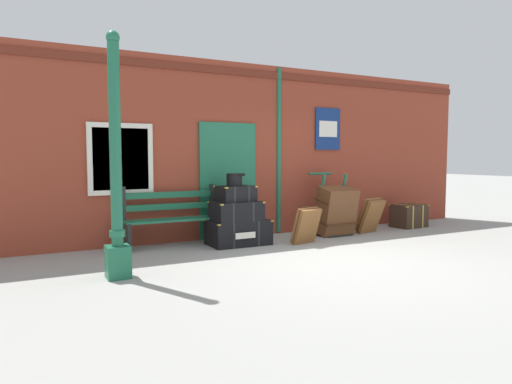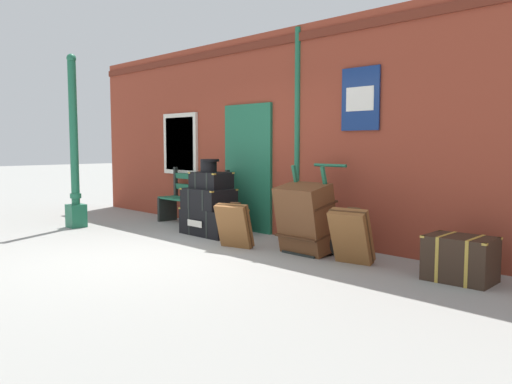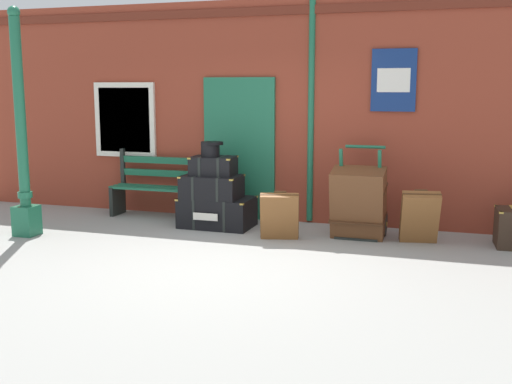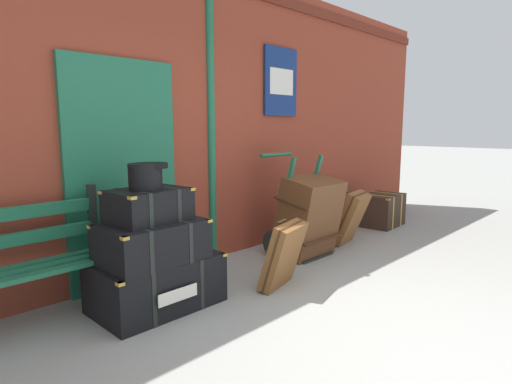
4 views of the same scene
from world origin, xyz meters
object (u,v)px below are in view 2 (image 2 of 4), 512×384
steamer_trunk_middle (209,198)px  corner_trunk (460,259)px  steamer_trunk_top (211,180)px  suitcase_slate (234,226)px  round_hatbox (209,165)px  lamp_post (75,162)px  platform_bench (194,200)px  steamer_trunk_base (214,221)px  large_brown_trunk (306,218)px  suitcase_umber (351,236)px  porters_trolley (314,232)px

steamer_trunk_middle → corner_trunk: size_ratio=1.13×
steamer_trunk_middle → steamer_trunk_top: bearing=80.8°
suitcase_slate → corner_trunk: size_ratio=0.89×
steamer_trunk_middle → round_hatbox: 0.54m
lamp_post → platform_bench: bearing=53.9°
steamer_trunk_middle → suitcase_slate: bearing=-21.4°
platform_bench → steamer_trunk_base: platform_bench is taller
steamer_trunk_top → lamp_post: bearing=-150.0°
large_brown_trunk → corner_trunk: bearing=4.0°
steamer_trunk_middle → platform_bench: bearing=155.9°
platform_bench → steamer_trunk_top: platform_bench is taller
steamer_trunk_top → corner_trunk: size_ratio=0.88×
steamer_trunk_middle → suitcase_umber: 2.85m
lamp_post → platform_bench: (1.20, 1.65, -0.68)m
round_hatbox → suitcase_slate: 1.46m
large_brown_trunk → corner_trunk: 2.06m
suitcase_slate → suitcase_umber: bearing=11.5°
large_brown_trunk → steamer_trunk_top: bearing=178.3°
porters_trolley → suitcase_umber: 0.83m
lamp_post → large_brown_trunk: size_ratio=3.14×
suitcase_umber → suitcase_slate: (-1.73, -0.35, -0.03)m
round_hatbox → suitcase_umber: size_ratio=0.46×
steamer_trunk_top → steamer_trunk_base: bearing=1.3°
platform_bench → round_hatbox: size_ratio=5.06×
round_hatbox → large_brown_trunk: bearing=-1.1°
corner_trunk → steamer_trunk_base: bearing=-178.9°
porters_trolley → lamp_post: bearing=-162.0°
round_hatbox → suitcase_slate: size_ratio=0.49×
steamer_trunk_middle → round_hatbox: size_ratio=2.58×
suitcase_slate → lamp_post: bearing=-166.7°
suitcase_slate → steamer_trunk_base: bearing=155.3°
round_hatbox → corner_trunk: 4.21m
platform_bench → porters_trolley: porters_trolley is taller
large_brown_trunk → lamp_post: bearing=-164.2°
steamer_trunk_top → round_hatbox: 0.25m
platform_bench → steamer_trunk_base: (1.03, -0.39, -0.23)m
platform_bench → corner_trunk: 5.08m
steamer_trunk_middle → porters_trolley: (2.06, 0.16, -0.31)m
steamer_trunk_middle → large_brown_trunk: 2.06m
steamer_trunk_middle → suitcase_slate: steamer_trunk_middle is taller
round_hatbox → lamp_post: bearing=-150.2°
suitcase_umber → steamer_trunk_top: bearing=177.4°
round_hatbox → porters_trolley: bearing=3.9°
suitcase_umber → suitcase_slate: size_ratio=1.08×
suitcase_slate → corner_trunk: suitcase_slate is taller
lamp_post → platform_bench: lamp_post is taller
suitcase_umber → lamp_post: bearing=-167.3°
steamer_trunk_base → steamer_trunk_top: size_ratio=1.59×
lamp_post → suitcase_slate: 3.48m
steamer_trunk_top → suitcase_slate: size_ratio=0.99×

